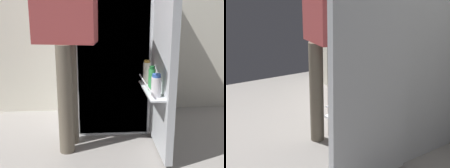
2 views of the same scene
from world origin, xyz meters
TOP-DOWN VIEW (x-y plane):
  - ground_plane at (0.00, 0.00)m, footprint 5.04×5.04m
  - refrigerator at (0.03, 0.53)m, footprint 0.70×1.28m
  - person at (-0.37, 0.05)m, footprint 0.58×0.84m

SIDE VIEW (x-z plane):
  - ground_plane at x=0.00m, z-range 0.00..0.00m
  - refrigerator at x=0.03m, z-range 0.00..1.74m
  - person at x=-0.37m, z-range 0.19..1.92m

